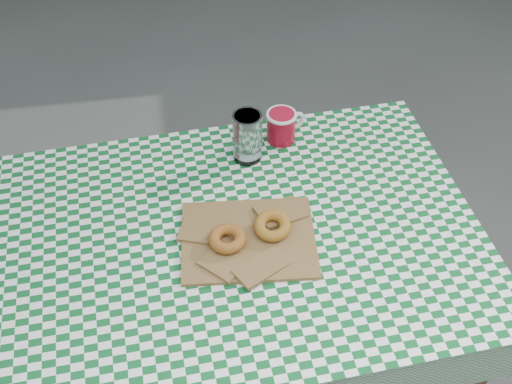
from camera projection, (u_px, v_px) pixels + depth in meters
table at (229, 326)px, 1.84m from camera, size 1.27×0.89×0.75m
tablecloth at (225, 238)px, 1.57m from camera, size 1.29×0.91×0.01m
paper_bag at (248, 239)px, 1.55m from camera, size 0.34×0.28×0.02m
bagel_front at (227, 239)px, 1.52m from camera, size 0.11×0.11×0.03m
bagel_back at (272, 226)px, 1.55m from camera, size 0.11×0.11×0.03m
coffee_mug at (281, 126)px, 1.79m from camera, size 0.21×0.21×0.09m
drinking_glass at (247, 137)px, 1.72m from camera, size 0.10×0.10×0.14m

